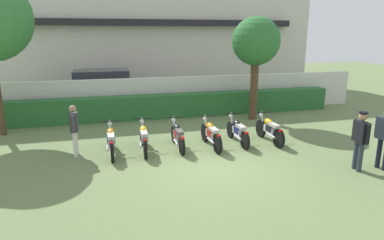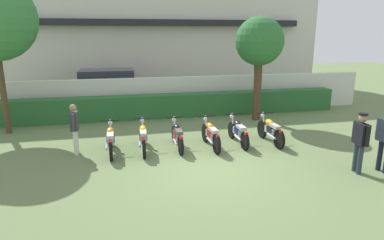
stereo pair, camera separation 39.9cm
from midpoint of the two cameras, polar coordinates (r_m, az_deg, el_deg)
ground at (r=9.47m, az=4.20°, el=-8.42°), size 60.00×60.00×0.00m
building at (r=23.19m, az=-6.49°, el=15.25°), size 20.58×6.50×8.06m
compound_wall at (r=15.80m, az=-3.06°, el=4.16°), size 19.55×0.30×1.71m
hedge_row at (r=15.19m, az=-2.60°, el=2.44°), size 15.64×0.70×1.03m
parked_car at (r=17.90m, az=-13.03°, el=5.29°), size 4.51×2.08×1.89m
tree_far_side at (r=14.66m, az=12.14°, el=12.65°), size 2.03×2.03×4.38m
motorcycle_in_row_0 at (r=10.79m, az=-12.58°, el=-3.25°), size 0.60×1.92×0.98m
motorcycle_in_row_1 at (r=10.87m, az=-7.23°, el=-2.89°), size 0.60×1.96×0.97m
motorcycle_in_row_2 at (r=11.03m, az=-1.47°, el=-2.59°), size 0.60×1.87×0.95m
motorcycle_in_row_3 at (r=11.11m, az=4.22°, el=-2.42°), size 0.60×1.89×0.97m
motorcycle_in_row_4 at (r=11.60m, az=8.79°, el=-1.89°), size 0.60×1.91×0.95m
motorcycle_in_row_5 at (r=11.89m, az=14.10°, el=-1.69°), size 0.60×1.90×0.98m
inspector_person at (r=10.92m, az=-18.30°, el=-0.86°), size 0.22×0.65×1.59m
officer_0 at (r=10.10m, az=27.65°, el=-2.74°), size 0.28×0.66×1.65m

